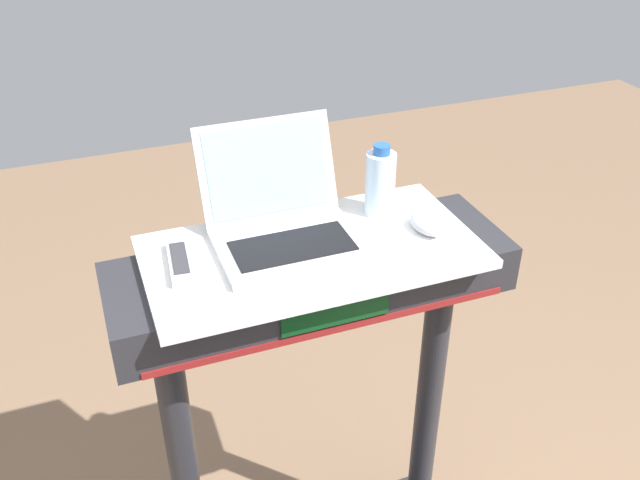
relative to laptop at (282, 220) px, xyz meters
The scene contains 5 objects.
desk_board 0.10m from the laptop, 53.46° to the right, with size 0.73×0.38×0.02m, color white.
laptop is the anchor object (origin of this frame).
computer_mouse 0.33m from the laptop, 15.01° to the right, with size 0.06×0.10×0.03m, color #B2B2B7.
water_bottle 0.25m from the laptop, ahead, with size 0.07×0.07×0.17m.
tv_remote 0.24m from the laptop, behind, with size 0.06×0.16×0.02m.
Camera 1 is at (-0.44, -0.51, 1.98)m, focal length 39.19 mm.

